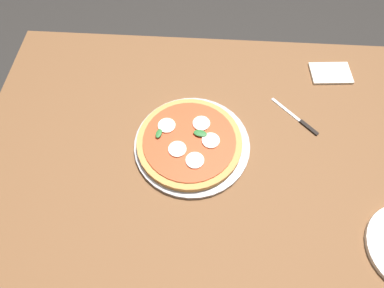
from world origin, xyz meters
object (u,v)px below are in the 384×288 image
at_px(napkin, 331,73).
at_px(pizza, 189,142).
at_px(serving_tray, 192,145).
at_px(knife, 300,121).
at_px(dining_table, 208,174).

bearing_deg(napkin, pizza, -145.62).
xyz_separation_m(serving_tray, pizza, (-0.01, -0.00, 0.02)).
relative_size(napkin, knife, 0.97).
bearing_deg(serving_tray, dining_table, -38.06).
height_order(serving_tray, pizza, pizza).
xyz_separation_m(dining_table, pizza, (-0.06, 0.04, 0.12)).
distance_m(pizza, napkin, 0.54).
xyz_separation_m(napkin, knife, (-0.12, -0.20, -0.00)).
bearing_deg(dining_table, serving_tray, 141.94).
bearing_deg(pizza, dining_table, -33.45).
height_order(dining_table, knife, knife).
relative_size(serving_tray, pizza, 1.11).
xyz_separation_m(dining_table, serving_tray, (-0.05, 0.04, 0.10)).
bearing_deg(napkin, serving_tray, -145.32).
bearing_deg(dining_table, knife, 28.91).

